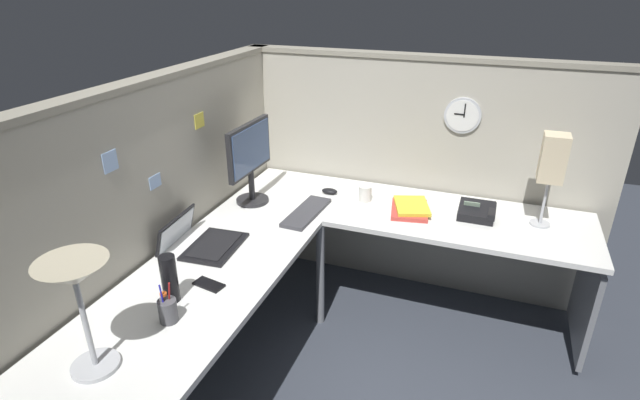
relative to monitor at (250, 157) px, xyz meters
The scene contains 20 objects.
ground_plane 1.23m from the monitor, 110.69° to the right, with size 6.80×6.80×0.00m, color #383D47.
cubicle_wall_back 0.69m from the monitor, 159.05° to the left, with size 2.57×0.12×1.58m.
cubicle_wall_right 1.12m from the monitor, 55.14° to the right, with size 0.12×2.37×1.58m.
desk 0.88m from the monitor, 119.43° to the right, with size 2.35×2.15×0.73m.
monitor is the anchor object (origin of this frame).
laptop 0.64m from the monitor, behind, with size 0.37×0.40×0.22m.
keyboard 0.47m from the monitor, 96.86° to the right, with size 0.43×0.14×0.02m, color #38383D.
computer_mouse 0.57m from the monitor, 55.16° to the right, with size 0.06×0.10×0.03m, color black.
desk_lamp_dome 1.48m from the monitor, behind, with size 0.24×0.24×0.44m.
pen_cup 1.20m from the monitor, 169.42° to the right, with size 0.08×0.08×0.18m.
cell_phone 0.96m from the monitor, 165.25° to the right, with size 0.07×0.14×0.01m, color black.
thermos_flask 1.06m from the monitor, behind, with size 0.07×0.07×0.22m, color black.
office_phone 1.37m from the monitor, 79.30° to the right, with size 0.19×0.21×0.11m.
book_stack 1.00m from the monitor, 77.95° to the right, with size 0.33×0.27×0.04m.
desk_lamp_paper 1.69m from the monitor, 80.24° to the right, with size 0.13×0.13×0.53m.
coffee_mug 0.74m from the monitor, 68.31° to the right, with size 0.08×0.08×0.10m, color silver.
wall_clock 1.31m from the monitor, 63.50° to the right, with size 0.04×0.22×0.22m.
pinned_note_leftmost 0.68m from the monitor, 164.56° to the left, with size 0.08×0.00×0.07m, color #99B7E5.
pinned_note_middle 0.97m from the monitor, 168.89° to the left, with size 0.08×0.00×0.09m, color #99B7E5.
pinned_note_rightmost 0.39m from the monitor, 140.98° to the left, with size 0.09×0.00×0.08m, color #EAD84C.
Camera 1 is at (-2.23, -0.72, 2.03)m, focal length 27.76 mm.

